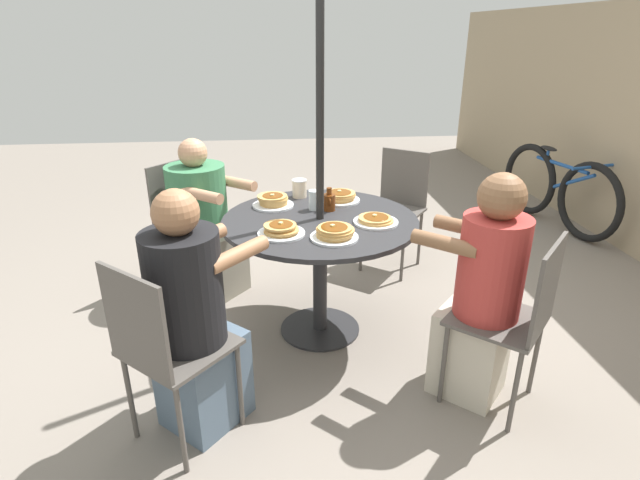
{
  "coord_description": "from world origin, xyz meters",
  "views": [
    {
      "loc": [
        2.67,
        -0.27,
        1.74
      ],
      "look_at": [
        0.0,
        0.0,
        0.61
      ],
      "focal_mm": 28.0,
      "sensor_mm": 36.0,
      "label": 1
    }
  ],
  "objects_px": {
    "pancake_plate_a": "(340,197)",
    "pancake_plate_e": "(335,233)",
    "syrup_bottle": "(329,202)",
    "coffee_cup": "(299,188)",
    "patio_chair_west": "(185,217)",
    "patio_table": "(320,238)",
    "pancake_plate_c": "(281,230)",
    "diner_north": "(194,324)",
    "pancake_plate_d": "(376,220)",
    "diner_west": "(203,227)",
    "diner_east": "(482,298)",
    "patio_chair_east": "(516,313)",
    "patio_chair_north": "(163,345)",
    "patio_chair_south": "(397,202)",
    "pancake_plate_b": "(273,201)",
    "drinking_glass_a": "(314,200)",
    "bicycle": "(557,189)"
  },
  "relations": [
    {
      "from": "pancake_plate_d",
      "to": "diner_west",
      "type": "bearing_deg",
      "value": -124.08
    },
    {
      "from": "coffee_cup",
      "to": "patio_chair_north",
      "type": "bearing_deg",
      "value": -27.47
    },
    {
      "from": "diner_west",
      "to": "pancake_plate_e",
      "type": "relative_size",
      "value": 4.36
    },
    {
      "from": "patio_table",
      "to": "pancake_plate_b",
      "type": "relative_size",
      "value": 4.48
    },
    {
      "from": "diner_north",
      "to": "pancake_plate_b",
      "type": "relative_size",
      "value": 4.65
    },
    {
      "from": "patio_chair_south",
      "to": "pancake_plate_b",
      "type": "xyz_separation_m",
      "value": [
        0.66,
        -0.96,
        0.25
      ]
    },
    {
      "from": "pancake_plate_b",
      "to": "pancake_plate_d",
      "type": "bearing_deg",
      "value": 58.18
    },
    {
      "from": "patio_chair_south",
      "to": "pancake_plate_b",
      "type": "bearing_deg",
      "value": 72.05
    },
    {
      "from": "pancake_plate_a",
      "to": "bicycle",
      "type": "height_order",
      "value": "pancake_plate_a"
    },
    {
      "from": "patio_table",
      "to": "drinking_glass_a",
      "type": "height_order",
      "value": "drinking_glass_a"
    },
    {
      "from": "diner_north",
      "to": "syrup_bottle",
      "type": "relative_size",
      "value": 8.36
    },
    {
      "from": "bicycle",
      "to": "patio_chair_south",
      "type": "bearing_deg",
      "value": -80.39
    },
    {
      "from": "diner_north",
      "to": "patio_table",
      "type": "bearing_deg",
      "value": 90.0
    },
    {
      "from": "patio_table",
      "to": "pancake_plate_e",
      "type": "bearing_deg",
      "value": 8.4
    },
    {
      "from": "pancake_plate_c",
      "to": "diner_north",
      "type": "bearing_deg",
      "value": -38.86
    },
    {
      "from": "diner_north",
      "to": "pancake_plate_c",
      "type": "distance_m",
      "value": 0.69
    },
    {
      "from": "diner_north",
      "to": "pancake_plate_e",
      "type": "distance_m",
      "value": 0.84
    },
    {
      "from": "diner_west",
      "to": "bicycle",
      "type": "relative_size",
      "value": 0.75
    },
    {
      "from": "pancake_plate_b",
      "to": "patio_table",
      "type": "bearing_deg",
      "value": 47.23
    },
    {
      "from": "diner_east",
      "to": "patio_chair_west",
      "type": "bearing_deg",
      "value": 91.84
    },
    {
      "from": "coffee_cup",
      "to": "syrup_bottle",
      "type": "bearing_deg",
      "value": 29.92
    },
    {
      "from": "patio_chair_south",
      "to": "diner_west",
      "type": "distance_m",
      "value": 1.47
    },
    {
      "from": "patio_chair_west",
      "to": "patio_chair_east",
      "type": "bearing_deg",
      "value": 88.29
    },
    {
      "from": "patio_table",
      "to": "patio_chair_north",
      "type": "relative_size",
      "value": 1.25
    },
    {
      "from": "patio_table",
      "to": "diner_east",
      "type": "xyz_separation_m",
      "value": [
        0.65,
        0.72,
        -0.07
      ]
    },
    {
      "from": "patio_chair_west",
      "to": "pancake_plate_e",
      "type": "distance_m",
      "value": 1.4
    },
    {
      "from": "patio_table",
      "to": "coffee_cup",
      "type": "relative_size",
      "value": 9.74
    },
    {
      "from": "diner_west",
      "to": "pancake_plate_a",
      "type": "bearing_deg",
      "value": 110.38
    },
    {
      "from": "patio_table",
      "to": "diner_east",
      "type": "distance_m",
      "value": 0.97
    },
    {
      "from": "diner_north",
      "to": "patio_chair_west",
      "type": "relative_size",
      "value": 1.29
    },
    {
      "from": "patio_chair_west",
      "to": "syrup_bottle",
      "type": "height_order",
      "value": "patio_chair_west"
    },
    {
      "from": "diner_east",
      "to": "patio_chair_east",
      "type": "bearing_deg",
      "value": -90.0
    },
    {
      "from": "patio_chair_east",
      "to": "pancake_plate_a",
      "type": "relative_size",
      "value": 3.59
    },
    {
      "from": "diner_north",
      "to": "patio_chair_west",
      "type": "bearing_deg",
      "value": 140.93
    },
    {
      "from": "syrup_bottle",
      "to": "coffee_cup",
      "type": "bearing_deg",
      "value": -150.08
    },
    {
      "from": "patio_chair_south",
      "to": "drinking_glass_a",
      "type": "distance_m",
      "value": 1.07
    },
    {
      "from": "pancake_plate_a",
      "to": "pancake_plate_e",
      "type": "height_order",
      "value": "pancake_plate_e"
    },
    {
      "from": "patio_chair_east",
      "to": "pancake_plate_b",
      "type": "bearing_deg",
      "value": 89.89
    },
    {
      "from": "diner_east",
      "to": "bicycle",
      "type": "relative_size",
      "value": 0.8
    },
    {
      "from": "patio_chair_north",
      "to": "patio_chair_east",
      "type": "height_order",
      "value": "same"
    },
    {
      "from": "pancake_plate_a",
      "to": "patio_chair_west",
      "type": "bearing_deg",
      "value": -111.6
    },
    {
      "from": "diner_north",
      "to": "pancake_plate_d",
      "type": "bearing_deg",
      "value": 74.69
    },
    {
      "from": "patio_chair_west",
      "to": "pancake_plate_b",
      "type": "xyz_separation_m",
      "value": [
        0.47,
        0.62,
        0.25
      ]
    },
    {
      "from": "diner_west",
      "to": "syrup_bottle",
      "type": "distance_m",
      "value": 0.99
    },
    {
      "from": "patio_chair_north",
      "to": "patio_chair_east",
      "type": "distance_m",
      "value": 1.59
    },
    {
      "from": "syrup_bottle",
      "to": "coffee_cup",
      "type": "distance_m",
      "value": 0.32
    },
    {
      "from": "patio_chair_south",
      "to": "bicycle",
      "type": "relative_size",
      "value": 0.62
    },
    {
      "from": "pancake_plate_c",
      "to": "bicycle",
      "type": "bearing_deg",
      "value": 124.54
    },
    {
      "from": "patio_chair_south",
      "to": "bicycle",
      "type": "bearing_deg",
      "value": -120.63
    },
    {
      "from": "pancake_plate_a",
      "to": "pancake_plate_d",
      "type": "height_order",
      "value": "pancake_plate_a"
    }
  ]
}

